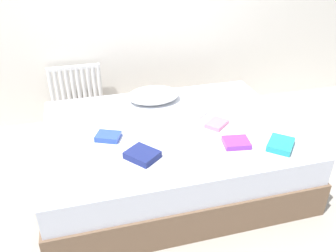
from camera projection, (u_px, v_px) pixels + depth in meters
ground_plane at (169, 176)px, 3.00m from camera, size 8.00×8.00×0.00m
bed at (170, 153)px, 2.88m from camera, size 2.00×1.50×0.50m
radiator at (77, 90)px, 3.65m from camera, size 0.54×0.04×0.54m
pillow at (153, 95)px, 3.13m from camera, size 0.47×0.34×0.12m
textbook_purple at (236, 143)px, 2.51m from camera, size 0.21×0.18×0.04m
textbook_pink at (217, 124)px, 2.76m from camera, size 0.22×0.22×0.03m
textbook_blue at (108, 137)px, 2.58m from camera, size 0.21×0.19×0.04m
textbook_navy at (142, 155)px, 2.37m from camera, size 0.27×0.27×0.05m
textbook_teal at (281, 144)px, 2.49m from camera, size 0.27×0.27×0.05m
textbook_white at (192, 111)px, 2.96m from camera, size 0.25×0.27×0.02m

